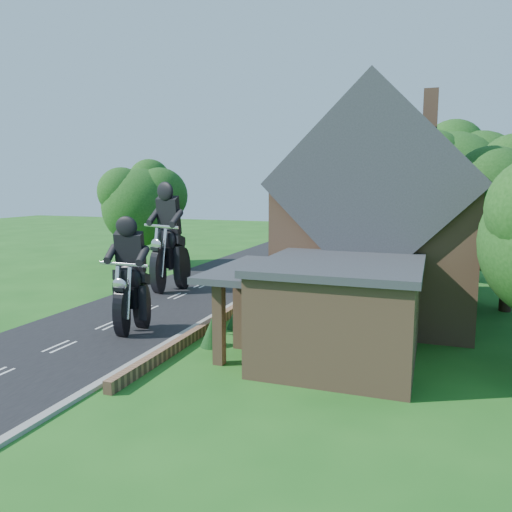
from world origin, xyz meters
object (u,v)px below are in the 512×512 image
(garden_wall, at_px, (245,303))
(house, at_px, (379,221))
(annex, at_px, (336,309))
(motorcycle_lead, at_px, (132,316))
(motorcycle_follow, at_px, (170,275))

(garden_wall, distance_m, house, 7.52)
(annex, height_order, motorcycle_lead, annex)
(garden_wall, xyz_separation_m, motorcycle_follow, (-5.27, 2.00, 0.72))
(house, distance_m, annex, 7.30)
(house, bearing_deg, motorcycle_follow, 175.00)
(garden_wall, bearing_deg, annex, -46.16)
(motorcycle_follow, bearing_deg, annex, 165.42)
(motorcycle_lead, bearing_deg, house, -140.45)
(motorcycle_lead, relative_size, motorcycle_follow, 0.78)
(annex, relative_size, motorcycle_follow, 3.58)
(house, height_order, motorcycle_follow, house)
(house, xyz_separation_m, motorcycle_lead, (-8.95, -6.54, -3.63))
(house, distance_m, motorcycle_lead, 11.67)
(garden_wall, height_order, motorcycle_follow, motorcycle_follow)
(garden_wall, xyz_separation_m, house, (6.19, 1.00, 4.14))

